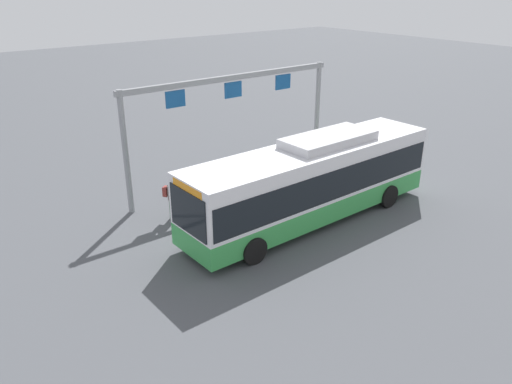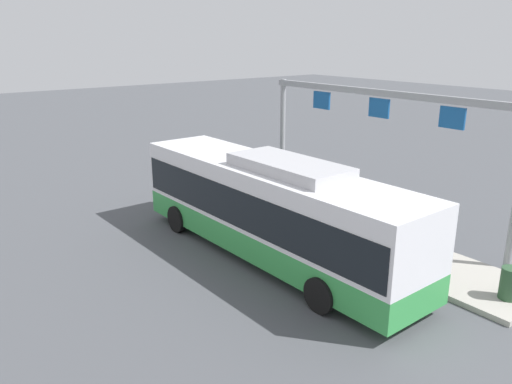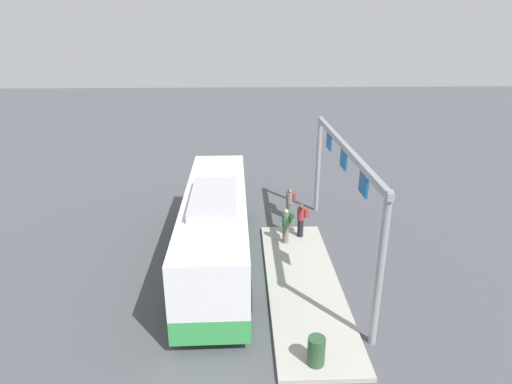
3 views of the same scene
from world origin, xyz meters
TOP-DOWN VIEW (x-y plane):
  - ground_plane at (0.00, 0.00)m, footprint 120.00×120.00m
  - platform_curb at (-2.02, -3.46)m, footprint 10.00×2.80m
  - bus_main at (-0.01, -0.00)m, footprint 11.50×2.82m
  - person_boarding at (4.37, -3.60)m, footprint 0.55×0.60m
  - person_waiting_near at (1.32, -3.11)m, footprint 0.39×0.56m
  - person_waiting_mid at (1.96, -3.88)m, footprint 0.41×0.57m
  - platform_sign_gantry at (0.05, -5.20)m, footprint 11.18×0.24m
  - trash_bin at (-6.37, -3.21)m, footprint 0.52×0.52m

SIDE VIEW (x-z plane):
  - ground_plane at x=0.00m, z-range 0.00..0.00m
  - platform_curb at x=-2.02m, z-range 0.00..0.16m
  - trash_bin at x=-6.37m, z-range 0.16..1.06m
  - person_boarding at x=4.37m, z-range 0.06..1.73m
  - person_waiting_near at x=1.32m, z-range 0.22..1.89m
  - person_waiting_mid at x=1.96m, z-range 0.22..1.89m
  - bus_main at x=-0.01m, z-range 0.08..3.54m
  - platform_sign_gantry at x=0.05m, z-range 1.24..6.44m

